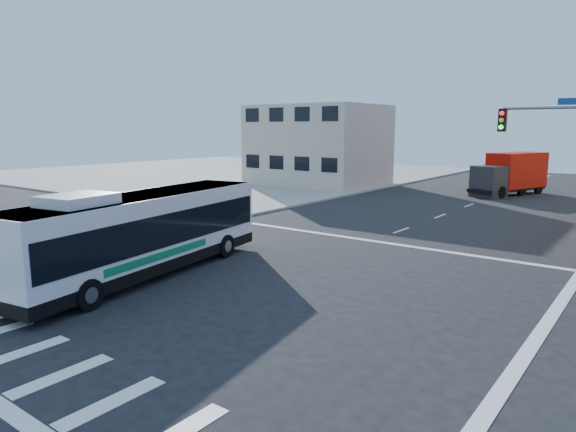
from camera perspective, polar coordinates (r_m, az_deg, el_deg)
The scene contains 5 objects.
ground at distance 19.21m, azimuth -4.05°, elevation -7.72°, with size 120.00×120.00×0.00m, color black.
sidewalk_nw at distance 68.03m, azimuth -7.02°, elevation 4.89°, with size 50.00×50.00×0.15m, color gray.
building_west at distance 52.59m, azimuth 3.38°, elevation 7.83°, with size 12.06×10.06×8.00m.
transit_bus at distance 20.82m, azimuth -15.81°, elevation -1.73°, with size 4.54×12.33×3.57m.
box_truck at distance 48.70m, azimuth 23.42°, elevation 4.24°, with size 4.90×8.37×3.63m.
Camera 1 is at (12.06, -13.80, 5.76)m, focal length 32.00 mm.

